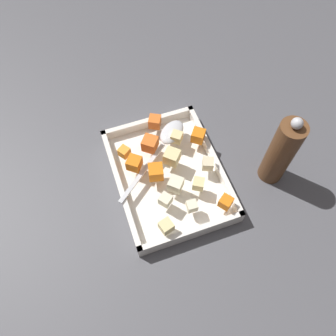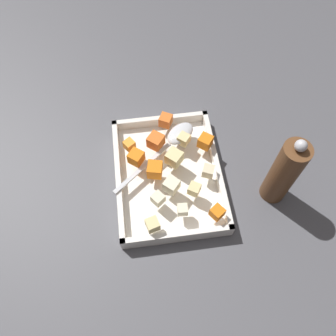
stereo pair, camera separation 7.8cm
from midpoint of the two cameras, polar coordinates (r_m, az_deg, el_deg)
ground_plane at (r=0.83m, az=3.73°, el=-1.07°), size 4.00×4.00×0.00m
baking_dish at (r=0.81m, az=2.73°, el=-1.62°), size 0.32×0.25×0.04m
carrot_chunk_near_left at (r=0.85m, az=2.25°, el=7.82°), size 0.04×0.04×0.03m
carrot_chunk_mid_right at (r=0.77m, az=0.64°, el=-0.53°), size 0.04×0.04×0.03m
carrot_chunk_back_center at (r=0.82m, az=9.03°, el=4.22°), size 0.04×0.04×0.03m
carrot_chunk_under_handle at (r=0.81m, az=0.67°, el=4.33°), size 0.05×0.05×0.03m
carrot_chunk_far_left at (r=0.81m, az=-3.85°, el=3.72°), size 0.03×0.03×0.02m
carrot_chunk_corner_se at (r=0.74m, az=11.32°, el=-7.65°), size 0.04×0.04×0.03m
carrot_chunk_near_spoon at (r=0.79m, az=-2.61°, el=1.56°), size 0.04×0.04×0.03m
potato_chunk_far_right at (r=0.75m, az=3.54°, el=-3.20°), size 0.04×0.04×0.03m
potato_chunk_heap_top at (r=0.72m, az=0.50°, el=-9.83°), size 0.03×0.03×0.03m
potato_chunk_corner_ne at (r=0.73m, az=5.28°, el=-7.34°), size 0.02×0.02×0.02m
potato_chunk_mid_left at (r=0.76m, az=7.40°, el=-3.83°), size 0.03×0.03×0.02m
potato_chunk_corner_nw at (r=0.74m, az=1.31°, el=-5.48°), size 0.03×0.03×0.02m
potato_chunk_center at (r=0.78m, az=9.67°, el=-0.77°), size 0.03×0.03×0.03m
potato_chunk_heap_side at (r=0.78m, az=3.72°, el=1.49°), size 0.05×0.05×0.03m
potato_chunk_front_center at (r=0.82m, az=5.38°, el=4.64°), size 0.04×0.04×0.03m
serving_spoon at (r=0.83m, az=4.13°, el=5.01°), size 0.18×0.22×0.02m
pepper_mill at (r=0.77m, az=21.74°, el=-1.02°), size 0.06×0.06×0.22m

